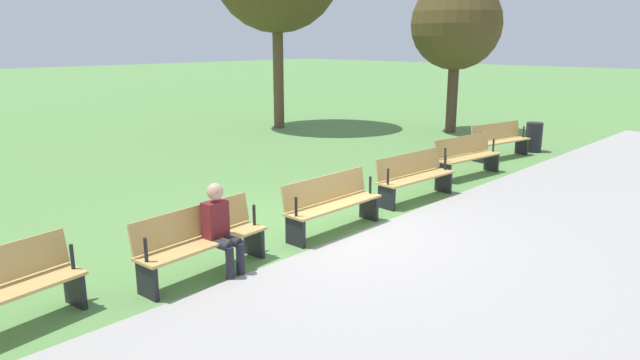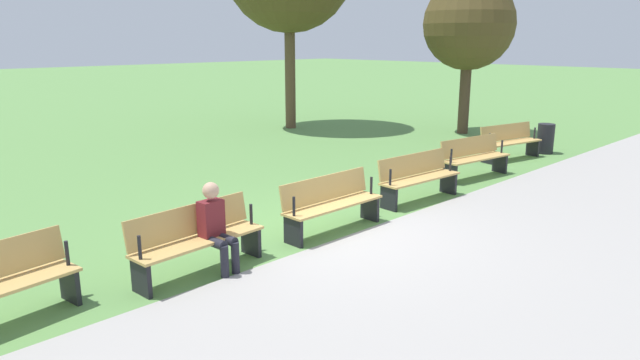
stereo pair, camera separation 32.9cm
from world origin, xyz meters
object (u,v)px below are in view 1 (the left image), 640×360
bench_2 (414,175)px  bench_0 (499,140)px  bench_1 (467,155)px  tree_1 (456,25)px  bench_4 (201,239)px  person_seated (220,226)px  bench_3 (331,202)px  trash_bin (534,137)px

bench_2 → bench_0: bearing=-168.7°
bench_1 → bench_2: same height
bench_2 → tree_1: 9.01m
bench_4 → bench_0: bearing=180.0°
bench_0 → bench_1: 2.45m
bench_4 → tree_1: 13.41m
bench_2 → person_seated: person_seated is taller
bench_0 → bench_2: 4.89m
bench_0 → person_seated: person_seated is taller
bench_1 → person_seated: person_seated is taller
bench_3 → tree_1: (-10.09, -3.81, 2.98)m
bench_2 → bench_3: (2.44, 0.08, 0.00)m
tree_1 → bench_1: bearing=33.8°
bench_0 → bench_4: size_ratio=1.02×
bench_3 → bench_4: (2.44, -0.08, 0.00)m
bench_3 → person_seated: 2.23m
bench_1 → person_seated: bearing=10.6°
bench_1 → bench_2: 2.45m
bench_0 → bench_3: bearing=17.0°
bench_3 → trash_bin: (-8.70, -0.41, -0.07)m
person_seated → tree_1: 13.20m
bench_3 → bench_1: bearing=-176.2°
person_seated → trash_bin: person_seated is taller
bench_0 → bench_1: size_ratio=1.01×
bench_1 → trash_bin: bearing=-171.1°
bench_0 → bench_1: bearing=20.8°
person_seated → trash_bin: size_ratio=1.49×
bench_1 → tree_1: tree_1 is taller
bench_0 → bench_4: same height
tree_1 → trash_bin: bearing=67.9°
bench_2 → tree_1: (-7.64, -3.73, 2.98)m
bench_3 → trash_bin: bearing=-177.3°
bench_1 → person_seated: 7.11m
bench_1 → bench_2: bearing=13.3°
bench_1 → tree_1: bearing=-138.6°
bench_3 → bench_4: 2.45m
bench_0 → bench_1: same height
bench_1 → bench_3: size_ratio=1.02×
bench_4 → tree_1: bearing=-167.2°
bench_3 → person_seated: (2.22, 0.05, 0.16)m
bench_0 → person_seated: size_ratio=1.61×
bench_2 → tree_1: tree_1 is taller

